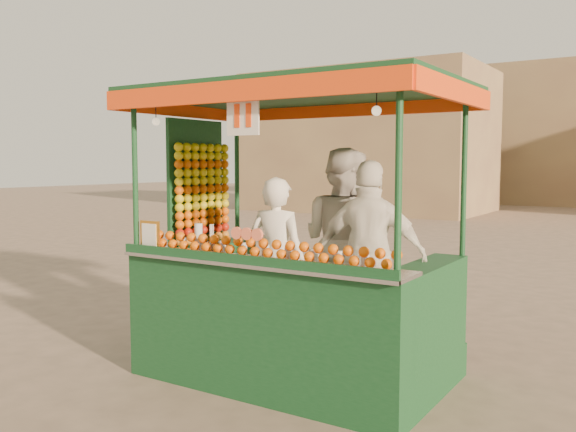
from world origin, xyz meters
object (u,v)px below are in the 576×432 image
Objects in this scene: juice_cart at (284,285)px; vendor_middle at (342,241)px; vendor_left at (277,259)px; vendor_right at (370,256)px.

juice_cart is 1.61× the size of vendor_middle.
juice_cart is 1.90× the size of vendor_left.
vendor_left is 0.77m from vendor_middle.
vendor_middle is at bearing 70.66° from juice_cart.
juice_cart reaches higher than vendor_middle.
juice_cart is 0.86m from vendor_middle.
vendor_left is 0.94m from vendor_right.
vendor_middle is 1.07× the size of vendor_right.
vendor_left is (-0.14, 0.09, 0.23)m from juice_cart.
vendor_right is at bearing 147.75° from vendor_middle.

